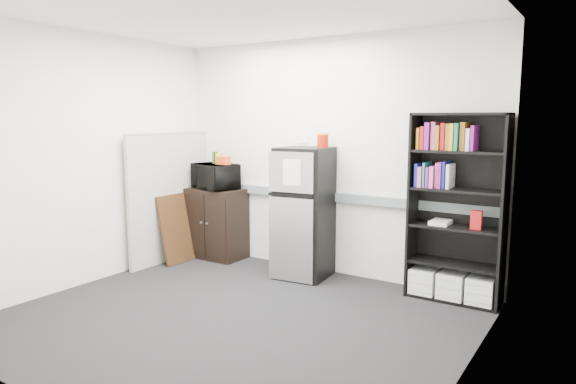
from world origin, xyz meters
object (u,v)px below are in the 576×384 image
object	(u,v)px
bookshelf	(457,210)
microwave	(215,176)
cubicle_partition	(169,197)
refrigerator	(304,213)
cabinet	(217,223)

from	to	relation	value
bookshelf	microwave	size ratio (longest dim) A/B	3.18
cubicle_partition	refrigerator	xyz separation A→B (m)	(1.78, 0.34, -0.07)
cabinet	refrigerator	distance (m)	1.40
microwave	cabinet	bearing A→B (deg)	105.65
bookshelf	cabinet	world-z (taller)	bookshelf
refrigerator	cubicle_partition	bearing A→B (deg)	-175.59
cabinet	microwave	bearing A→B (deg)	-90.00
cubicle_partition	cabinet	distance (m)	0.69
cubicle_partition	cabinet	xyz separation A→B (m)	(0.41, 0.42, -0.36)
cubicle_partition	microwave	size ratio (longest dim) A/B	2.79
refrigerator	cabinet	bearing A→B (deg)	170.21
bookshelf	cubicle_partition	size ratio (longest dim) A/B	1.14
bookshelf	cabinet	bearing A→B (deg)	-178.78
cubicle_partition	cabinet	world-z (taller)	cubicle_partition
bookshelf	refrigerator	distance (m)	1.67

